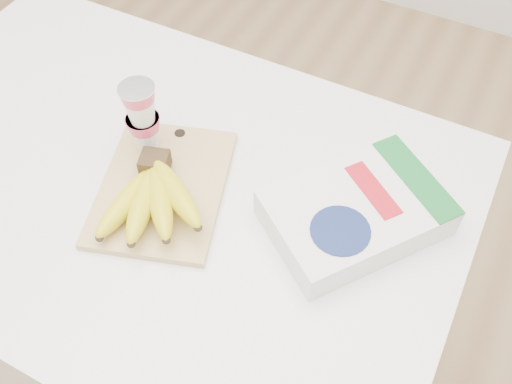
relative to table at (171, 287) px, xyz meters
The scene contains 5 objects.
table is the anchor object (origin of this frame).
cutting_board 0.44m from the table, 16.61° to the right, with size 0.21×0.29×0.01m, color tan.
bananas 0.48m from the table, 42.82° to the right, with size 0.19×0.20×0.07m.
yogurt_stack 0.53m from the table, 110.58° to the left, with size 0.07×0.06×0.15m.
cereal_box 0.60m from the table, 10.71° to the left, with size 0.32×0.34×0.06m.
Camera 1 is at (0.48, -0.49, 1.65)m, focal length 40.00 mm.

